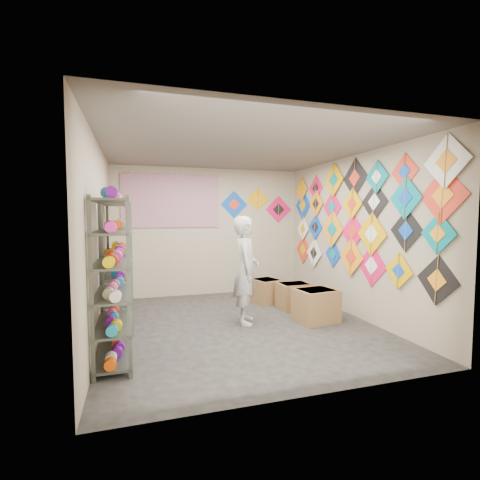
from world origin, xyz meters
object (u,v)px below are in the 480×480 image
object	(u,v)px
shopkeeper	(246,270)
shelf_rack_back	(118,265)
carton_a	(316,305)
shelf_rack_front	(113,280)
carton_c	(266,291)
carton_b	(294,296)

from	to	relation	value
shopkeeper	shelf_rack_back	bearing A→B (deg)	95.73
carton_a	shelf_rack_front	bearing A→B (deg)	-175.53
shelf_rack_front	carton_c	distance (m)	3.44
shopkeeper	carton_a	size ratio (longest dim) A/B	2.71
carton_b	carton_c	bearing A→B (deg)	119.22
shelf_rack_front	carton_a	size ratio (longest dim) A/B	3.06
shopkeeper	carton_b	size ratio (longest dim) A/B	2.97
shelf_rack_front	shelf_rack_back	bearing A→B (deg)	90.00
shelf_rack_front	shopkeeper	bearing A→B (deg)	25.73
shelf_rack_front	shopkeeper	distance (m)	2.12
shelf_rack_front	carton_a	distance (m)	3.15
shelf_rack_front	carton_b	distance (m)	3.43
carton_b	shopkeeper	bearing A→B (deg)	-154.66
shelf_rack_back	carton_a	xyz separation A→B (m)	(3.00, -0.64, -0.69)
shelf_rack_back	carton_c	bearing A→B (deg)	15.24
shelf_rack_back	carton_b	distance (m)	3.10
shelf_rack_front	shelf_rack_back	world-z (taller)	same
shelf_rack_front	shopkeeper	xyz separation A→B (m)	(1.91, 0.92, -0.11)
shelf_rack_back	carton_a	bearing A→B (deg)	-12.01
shelf_rack_front	carton_b	bearing A→B (deg)	26.10
shelf_rack_back	carton_a	world-z (taller)	shelf_rack_back
shelf_rack_front	shelf_rack_back	xyz separation A→B (m)	(0.00, 1.30, 0.00)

